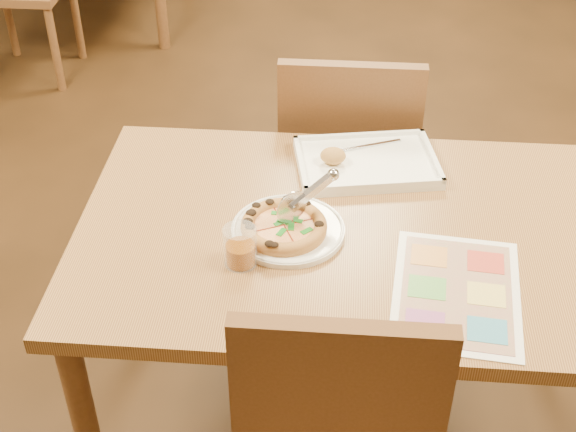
# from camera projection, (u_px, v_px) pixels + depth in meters

# --- Properties ---
(dining_table) EXTENTS (1.30, 0.85, 0.72)m
(dining_table) POSITION_uv_depth(u_px,v_px,m) (344.00, 255.00, 1.98)
(dining_table) COLOR #9C703E
(dining_table) RESTS_ON ground
(chair_far) EXTENTS (0.42, 0.42, 0.47)m
(chair_far) POSITION_uv_depth(u_px,v_px,m) (348.00, 148.00, 2.50)
(chair_far) COLOR brown
(chair_far) RESTS_ON ground
(plate) EXTENTS (0.35, 0.35, 0.01)m
(plate) POSITION_uv_depth(u_px,v_px,m) (288.00, 230.00, 1.91)
(plate) COLOR white
(plate) RESTS_ON dining_table
(pizza) EXTENTS (0.21, 0.21, 0.03)m
(pizza) POSITION_uv_depth(u_px,v_px,m) (284.00, 226.00, 1.90)
(pizza) COLOR #C78344
(pizza) RESTS_ON plate
(pizza_cutter) EXTENTS (0.13, 0.12, 0.10)m
(pizza_cutter) POSITION_uv_depth(u_px,v_px,m) (306.00, 197.00, 1.89)
(pizza_cutter) COLOR silver
(pizza_cutter) RESTS_ON pizza
(appetizer_tray) EXTENTS (0.41, 0.31, 0.06)m
(appetizer_tray) POSITION_uv_depth(u_px,v_px,m) (364.00, 163.00, 2.13)
(appetizer_tray) COLOR white
(appetizer_tray) RESTS_ON dining_table
(glass_tumbler) EXTENTS (0.08, 0.08, 0.10)m
(glass_tumbler) POSITION_uv_depth(u_px,v_px,m) (240.00, 248.00, 1.80)
(glass_tumbler) COLOR #7F3F09
(glass_tumbler) RESTS_ON dining_table
(menu) EXTENTS (0.31, 0.41, 0.00)m
(menu) POSITION_uv_depth(u_px,v_px,m) (456.00, 292.00, 1.75)
(menu) COLOR white
(menu) RESTS_ON dining_table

